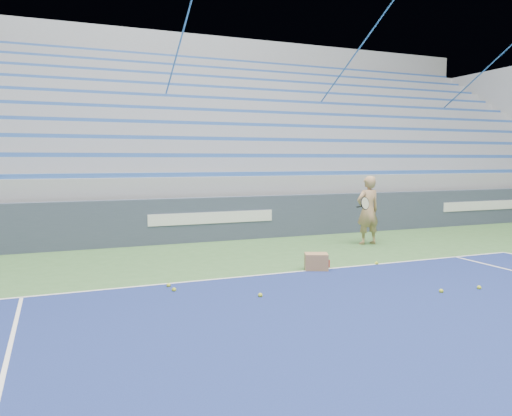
{
  "coord_description": "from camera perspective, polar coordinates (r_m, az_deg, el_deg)",
  "views": [
    {
      "loc": [
        -3.59,
        3.93,
        2.03
      ],
      "look_at": [
        -0.18,
        12.38,
        1.15
      ],
      "focal_mm": 35.0,
      "sensor_mm": 36.0,
      "label": 1
    }
  ],
  "objects": [
    {
      "name": "tennis_player",
      "position": [
        12.28,
        12.66,
        -0.24
      ],
      "size": [
        0.91,
        0.82,
        1.65
      ],
      "color": "tan",
      "rests_on": "ground"
    },
    {
      "name": "tennis_ball_4",
      "position": [
        8.22,
        20.41,
        -8.89
      ],
      "size": [
        0.07,
        0.07,
        0.07
      ],
      "primitive_type": "sphere",
      "color": "#C4D32B",
      "rests_on": "ground"
    },
    {
      "name": "ball_box",
      "position": [
        9.32,
        6.9,
        -6.13
      ],
      "size": [
        0.51,
        0.46,
        0.31
      ],
      "color": "#9A714A",
      "rests_on": "ground"
    },
    {
      "name": "tennis_ball_0",
      "position": [
        8.66,
        24.15,
        -8.3
      ],
      "size": [
        0.07,
        0.07,
        0.07
      ],
      "primitive_type": "sphere",
      "color": "#C4D32B",
      "rests_on": "ground"
    },
    {
      "name": "tennis_ball_2",
      "position": [
        8.18,
        -9.96,
        -8.7
      ],
      "size": [
        0.07,
        0.07,
        0.07
      ],
      "primitive_type": "sphere",
      "color": "#C4D32B",
      "rests_on": "ground"
    },
    {
      "name": "tennis_ball_1",
      "position": [
        10.0,
        13.61,
        -6.15
      ],
      "size": [
        0.07,
        0.07,
        0.07
      ],
      "primitive_type": "sphere",
      "color": "#C4D32B",
      "rests_on": "ground"
    },
    {
      "name": "bleachers",
      "position": [
        18.04,
        -10.53,
        6.46
      ],
      "size": [
        31.0,
        9.15,
        7.3
      ],
      "color": "#979AA0",
      "rests_on": "ground"
    },
    {
      "name": "sponsor_barrier",
      "position": [
        12.58,
        -5.18,
        -1.27
      ],
      "size": [
        30.0,
        0.32,
        1.1
      ],
      "color": "#374154",
      "rests_on": "ground"
    },
    {
      "name": "tennis_ball_3",
      "position": [
        7.9,
        -9.35,
        -9.19
      ],
      "size": [
        0.07,
        0.07,
        0.07
      ],
      "primitive_type": "sphere",
      "color": "#C4D32B",
      "rests_on": "ground"
    },
    {
      "name": "tennis_ball_5",
      "position": [
        7.49,
        0.49,
        -9.94
      ],
      "size": [
        0.07,
        0.07,
        0.07
      ],
      "primitive_type": "sphere",
      "color": "#C4D32B",
      "rests_on": "ground"
    }
  ]
}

